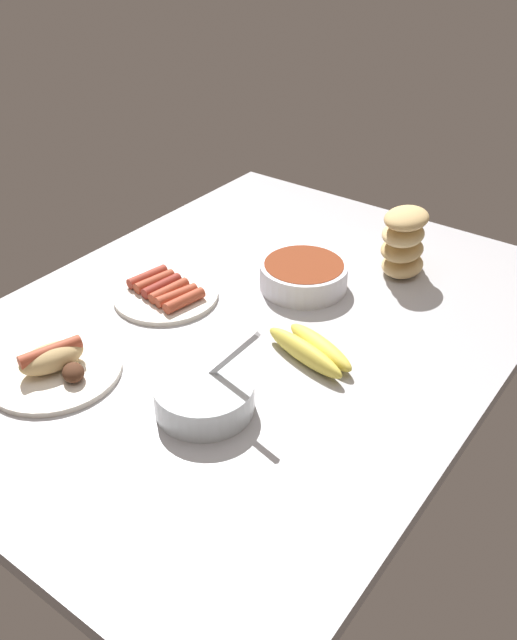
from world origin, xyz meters
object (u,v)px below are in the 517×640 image
at_px(bowl_chili, 304,274).
at_px(plate_hotdog_assembled, 54,365).
at_px(banana_bunch, 312,350).
at_px(plate_sausages, 166,293).
at_px(bread_stack, 404,242).
at_px(bowl_coleslaw, 204,394).

bearing_deg(bowl_chili, plate_hotdog_assembled, 159.32).
xyz_separation_m(bowl_chili, banana_bunch, (-0.19, -0.14, -0.01)).
relative_size(bowl_chili, banana_bunch, 0.96).
distance_m(bowl_chili, plate_sausages, 0.28).
bearing_deg(banana_bunch, bread_stack, 1.81).
relative_size(bread_stack, plate_hotdog_assembled, 0.63).
xyz_separation_m(bread_stack, plate_sausages, (-0.37, 0.33, -0.06)).
xyz_separation_m(bowl_coleslaw, bowl_chili, (0.40, 0.08, 0.00)).
xyz_separation_m(bowl_chili, bread_stack, (0.17, -0.13, 0.04)).
bearing_deg(plate_hotdog_assembled, banana_bunch, -48.16).
distance_m(bowl_coleslaw, banana_bunch, 0.22).
height_order(bread_stack, plate_sausages, bread_stack).
distance_m(plate_sausages, plate_hotdog_assembled, 0.29).
bearing_deg(banana_bunch, bowl_chili, 36.65).
bearing_deg(bowl_chili, plate_sausages, 134.83).
relative_size(bread_stack, plate_sausages, 0.69).
distance_m(bowl_coleslaw, bread_stack, 0.58).
distance_m(bowl_chili, bread_stack, 0.22).
relative_size(plate_sausages, plate_hotdog_assembled, 0.91).
bearing_deg(bowl_coleslaw, banana_bunch, -17.29).
relative_size(banana_bunch, plate_hotdog_assembled, 0.82).
bearing_deg(bread_stack, bowl_chili, 142.41).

